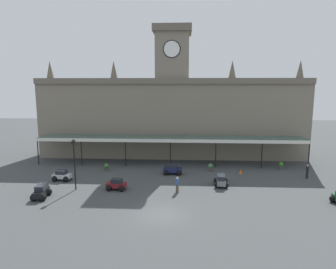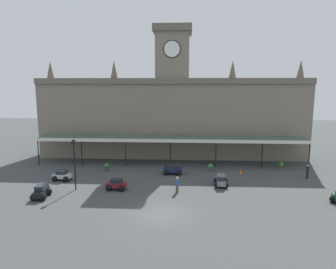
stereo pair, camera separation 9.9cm
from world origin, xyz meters
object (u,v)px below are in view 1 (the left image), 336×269
object	(u,v)px
pedestrian_near_entrance	(177,184)
car_silver_sedan	(62,176)
car_maroon_sedan	(116,185)
planter_near_kerb	(106,167)
planter_forecourt_centre	(281,166)
car_black_estate	(41,192)
victorian_lamppost	(74,159)
car_grey_estate	(221,181)
pedestrian_crossing_forecourt	(307,171)
planter_by_canopy	(211,167)
car_navy_estate	(172,170)
traffic_cone	(241,171)

from	to	relation	value
pedestrian_near_entrance	car_silver_sedan	bearing A→B (deg)	166.31
car_maroon_sedan	pedestrian_near_entrance	world-z (taller)	pedestrian_near_entrance
car_silver_sedan	planter_near_kerb	size ratio (longest dim) A/B	2.20
planter_forecourt_centre	car_black_estate	bearing A→B (deg)	-156.84
pedestrian_near_entrance	victorian_lamppost	bearing A→B (deg)	178.33
car_grey_estate	pedestrian_crossing_forecourt	distance (m)	10.84
planter_by_canopy	pedestrian_near_entrance	bearing A→B (deg)	-117.05
car_black_estate	car_navy_estate	world-z (taller)	same
car_grey_estate	pedestrian_crossing_forecourt	xyz separation A→B (m)	(10.35, 3.22, 0.34)
car_black_estate	victorian_lamppost	size ratio (longest dim) A/B	0.43
victorian_lamppost	car_navy_estate	bearing A→B (deg)	31.22
traffic_cone	planter_by_canopy	bearing A→B (deg)	166.55
traffic_cone	planter_near_kerb	size ratio (longest dim) A/B	0.57
planter_by_canopy	planter_near_kerb	bearing A→B (deg)	-177.31
planter_near_kerb	pedestrian_crossing_forecourt	bearing A→B (deg)	-4.15
car_navy_estate	pedestrian_crossing_forecourt	size ratio (longest dim) A/B	1.36
car_maroon_sedan	victorian_lamppost	distance (m)	5.09
car_maroon_sedan	planter_by_canopy	distance (m)	12.72
car_silver_sedan	car_grey_estate	size ratio (longest dim) A/B	0.92
planter_near_kerb	planter_forecourt_centre	distance (m)	22.40
car_silver_sedan	car_black_estate	bearing A→B (deg)	-88.70
car_black_estate	pedestrian_crossing_forecourt	xyz separation A→B (m)	(28.12, 7.59, 0.34)
car_silver_sedan	car_navy_estate	world-z (taller)	car_navy_estate
planter_forecourt_centre	car_maroon_sedan	bearing A→B (deg)	-156.03
car_silver_sedan	car_maroon_sedan	bearing A→B (deg)	-21.55
car_silver_sedan	pedestrian_crossing_forecourt	size ratio (longest dim) A/B	1.27
pedestrian_crossing_forecourt	car_silver_sedan	bearing A→B (deg)	-175.36
pedestrian_near_entrance	traffic_cone	xyz separation A→B (m)	(7.64, 7.02, -0.63)
pedestrian_near_entrance	planter_near_kerb	bearing A→B (deg)	141.52
car_silver_sedan	planter_forecourt_centre	bearing A→B (deg)	12.71
car_silver_sedan	traffic_cone	world-z (taller)	car_silver_sedan
car_navy_estate	planter_near_kerb	xyz separation A→B (m)	(-8.40, 1.00, -0.07)
pedestrian_crossing_forecourt	traffic_cone	size ratio (longest dim) A/B	3.03
car_navy_estate	car_grey_estate	bearing A→B (deg)	-36.31
pedestrian_near_entrance	victorian_lamppost	xyz separation A→B (m)	(-10.58, 0.31, 2.39)
pedestrian_crossing_forecourt	victorian_lamppost	xyz separation A→B (m)	(-25.59, -5.21, 2.39)
car_silver_sedan	car_navy_estate	size ratio (longest dim) A/B	0.93
planter_forecourt_centre	car_grey_estate	bearing A→B (deg)	-141.08
victorian_lamppost	planter_by_canopy	distance (m)	16.70
car_grey_estate	pedestrian_near_entrance	distance (m)	5.21
car_black_estate	traffic_cone	world-z (taller)	car_black_estate
pedestrian_crossing_forecourt	planter_by_canopy	bearing A→B (deg)	167.82
car_silver_sedan	planter_forecourt_centre	world-z (taller)	car_silver_sedan
car_silver_sedan	pedestrian_near_entrance	xyz separation A→B (m)	(13.23, -3.22, 0.41)
car_navy_estate	traffic_cone	size ratio (longest dim) A/B	4.14
car_black_estate	pedestrian_crossing_forecourt	world-z (taller)	pedestrian_crossing_forecourt
car_grey_estate	planter_forecourt_centre	size ratio (longest dim) A/B	2.40
victorian_lamppost	planter_forecourt_centre	world-z (taller)	victorian_lamppost
pedestrian_near_entrance	pedestrian_crossing_forecourt	size ratio (longest dim) A/B	1.00
car_black_estate	planter_near_kerb	bearing A→B (deg)	66.98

